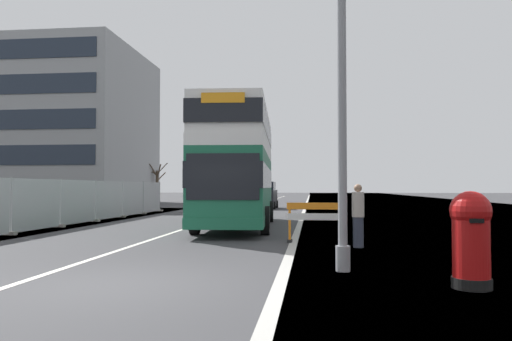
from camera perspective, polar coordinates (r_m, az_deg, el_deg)
ground at (r=8.85m, az=-11.35°, el=-13.03°), size 140.00×280.00×0.10m
double_decker_bus at (r=20.71m, az=-2.01°, el=0.46°), size 3.19×11.09×4.74m
lamppost_foreground at (r=10.32m, az=9.83°, el=12.90°), size 0.29×0.70×9.07m
red_pillar_postbox at (r=8.94m, az=23.49°, el=-6.82°), size 0.66×0.66×1.60m
roadworks_barrier at (r=15.03m, az=6.83°, el=-5.35°), size 1.71×0.47×1.19m
construction_site_fence at (r=25.25m, az=-18.00°, el=-3.40°), size 0.44×20.60×2.03m
car_oncoming_near at (r=38.50m, az=0.92°, el=-2.93°), size 1.99×4.36×2.08m
car_receding_mid at (r=47.89m, az=-3.20°, el=-2.72°), size 1.92×3.89×2.10m
bare_tree_far_verge_near at (r=54.57m, az=-12.74°, el=-1.42°), size 2.44×2.16×4.71m
bare_tree_far_verge_mid at (r=54.49m, az=-14.51°, el=-1.50°), size 2.15×3.23×4.10m
bare_tree_far_verge_far at (r=54.31m, az=-11.34°, el=-1.35°), size 2.71×2.32×4.32m
pedestrian_at_kerb at (r=13.99m, az=11.67°, el=-5.09°), size 0.34×0.34×1.74m
backdrop_office_block at (r=55.46m, az=-25.74°, el=4.34°), size 24.75×15.06×15.06m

